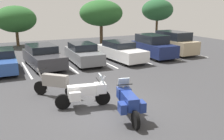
{
  "coord_description": "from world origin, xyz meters",
  "views": [
    {
      "loc": [
        -3.85,
        -8.47,
        4.04
      ],
      "look_at": [
        1.35,
        2.12,
        0.95
      ],
      "focal_mm": 39.03,
      "sensor_mm": 36.0,
      "label": 1
    }
  ],
  "objects_px": {
    "motorcycle_third": "(55,84)",
    "car_grey": "(83,54)",
    "motorcycle_touring": "(85,92)",
    "car_tan": "(174,43)",
    "motorcycle_second": "(128,102)",
    "car_white": "(120,51)",
    "car_navy": "(153,46)",
    "car_blue": "(1,61)",
    "car_charcoal": "(43,56)"
  },
  "relations": [
    {
      "from": "motorcycle_touring",
      "to": "car_blue",
      "type": "bearing_deg",
      "value": 110.05
    },
    {
      "from": "car_blue",
      "to": "car_grey",
      "type": "bearing_deg",
      "value": -1.67
    },
    {
      "from": "motorcycle_second",
      "to": "car_charcoal",
      "type": "relative_size",
      "value": 0.44
    },
    {
      "from": "car_blue",
      "to": "car_navy",
      "type": "distance_m",
      "value": 11.42
    },
    {
      "from": "motorcycle_touring",
      "to": "motorcycle_second",
      "type": "bearing_deg",
      "value": -58.01
    },
    {
      "from": "car_tan",
      "to": "motorcycle_second",
      "type": "bearing_deg",
      "value": -136.72
    },
    {
      "from": "motorcycle_third",
      "to": "car_navy",
      "type": "xyz_separation_m",
      "value": [
        9.39,
        5.59,
        0.26
      ]
    },
    {
      "from": "car_white",
      "to": "car_grey",
      "type": "bearing_deg",
      "value": 174.67
    },
    {
      "from": "motorcycle_second",
      "to": "motorcycle_third",
      "type": "xyz_separation_m",
      "value": [
        -1.88,
        3.4,
        -0.02
      ]
    },
    {
      "from": "car_charcoal",
      "to": "car_grey",
      "type": "distance_m",
      "value": 2.83
    },
    {
      "from": "motorcycle_third",
      "to": "car_grey",
      "type": "xyz_separation_m",
      "value": [
        3.46,
        5.91,
        0.09
      ]
    },
    {
      "from": "motorcycle_third",
      "to": "car_charcoal",
      "type": "distance_m",
      "value": 6.19
    },
    {
      "from": "car_blue",
      "to": "car_tan",
      "type": "xyz_separation_m",
      "value": [
        13.86,
        -0.09,
        0.27
      ]
    },
    {
      "from": "motorcycle_touring",
      "to": "car_charcoal",
      "type": "xyz_separation_m",
      "value": [
        -0.19,
        7.86,
        0.1
      ]
    },
    {
      "from": "car_grey",
      "to": "car_tan",
      "type": "distance_m",
      "value": 8.39
    },
    {
      "from": "motorcycle_touring",
      "to": "car_white",
      "type": "xyz_separation_m",
      "value": [
        5.54,
        7.34,
        0.08
      ]
    },
    {
      "from": "motorcycle_second",
      "to": "car_blue",
      "type": "height_order",
      "value": "car_blue"
    },
    {
      "from": "motorcycle_touring",
      "to": "car_tan",
      "type": "height_order",
      "value": "car_tan"
    },
    {
      "from": "motorcycle_second",
      "to": "car_blue",
      "type": "distance_m",
      "value": 10.24
    },
    {
      "from": "car_charcoal",
      "to": "car_grey",
      "type": "bearing_deg",
      "value": -5.06
    },
    {
      "from": "car_navy",
      "to": "car_tan",
      "type": "bearing_deg",
      "value": 8.94
    },
    {
      "from": "car_white",
      "to": "motorcycle_touring",
      "type": "bearing_deg",
      "value": -127.06
    },
    {
      "from": "car_tan",
      "to": "car_navy",
      "type": "bearing_deg",
      "value": -171.06
    },
    {
      "from": "car_grey",
      "to": "motorcycle_second",
      "type": "bearing_deg",
      "value": -99.59
    },
    {
      "from": "car_tan",
      "to": "car_charcoal",
      "type": "bearing_deg",
      "value": 179.08
    },
    {
      "from": "motorcycle_third",
      "to": "car_charcoal",
      "type": "xyz_separation_m",
      "value": [
        0.63,
        6.16,
        0.1
      ]
    },
    {
      "from": "car_navy",
      "to": "motorcycle_touring",
      "type": "bearing_deg",
      "value": -139.59
    },
    {
      "from": "motorcycle_touring",
      "to": "car_blue",
      "type": "height_order",
      "value": "car_blue"
    },
    {
      "from": "motorcycle_touring",
      "to": "car_grey",
      "type": "relative_size",
      "value": 0.5
    },
    {
      "from": "motorcycle_third",
      "to": "car_grey",
      "type": "bearing_deg",
      "value": 59.67
    },
    {
      "from": "car_blue",
      "to": "car_navy",
      "type": "xyz_separation_m",
      "value": [
        11.41,
        -0.48,
        0.2
      ]
    },
    {
      "from": "car_charcoal",
      "to": "car_tan",
      "type": "bearing_deg",
      "value": -0.92
    },
    {
      "from": "car_navy",
      "to": "car_grey",
      "type": "bearing_deg",
      "value": 176.95
    },
    {
      "from": "motorcycle_touring",
      "to": "car_grey",
      "type": "distance_m",
      "value": 8.06
    },
    {
      "from": "car_white",
      "to": "car_tan",
      "type": "distance_m",
      "value": 5.5
    },
    {
      "from": "car_grey",
      "to": "motorcycle_third",
      "type": "bearing_deg",
      "value": -120.33
    },
    {
      "from": "motorcycle_second",
      "to": "car_white",
      "type": "distance_m",
      "value": 10.09
    },
    {
      "from": "motorcycle_third",
      "to": "car_navy",
      "type": "distance_m",
      "value": 10.93
    },
    {
      "from": "car_charcoal",
      "to": "car_white",
      "type": "height_order",
      "value": "car_charcoal"
    },
    {
      "from": "motorcycle_second",
      "to": "car_grey",
      "type": "xyz_separation_m",
      "value": [
        1.57,
        9.31,
        0.06
      ]
    },
    {
      "from": "motorcycle_third",
      "to": "car_white",
      "type": "bearing_deg",
      "value": 41.53
    },
    {
      "from": "motorcycle_touring",
      "to": "motorcycle_second",
      "type": "distance_m",
      "value": 2.0
    },
    {
      "from": "car_white",
      "to": "car_navy",
      "type": "relative_size",
      "value": 1.17
    },
    {
      "from": "car_blue",
      "to": "car_white",
      "type": "relative_size",
      "value": 0.88
    },
    {
      "from": "motorcycle_touring",
      "to": "car_navy",
      "type": "height_order",
      "value": "car_navy"
    },
    {
      "from": "motorcycle_touring",
      "to": "car_tan",
      "type": "distance_m",
      "value": 13.44
    },
    {
      "from": "motorcycle_third",
      "to": "car_grey",
      "type": "distance_m",
      "value": 6.84
    },
    {
      "from": "car_grey",
      "to": "car_tan",
      "type": "xyz_separation_m",
      "value": [
        8.39,
        0.07,
        0.24
      ]
    },
    {
      "from": "car_grey",
      "to": "car_tan",
      "type": "bearing_deg",
      "value": 0.48
    },
    {
      "from": "motorcycle_second",
      "to": "car_tan",
      "type": "bearing_deg",
      "value": 43.28
    }
  ]
}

